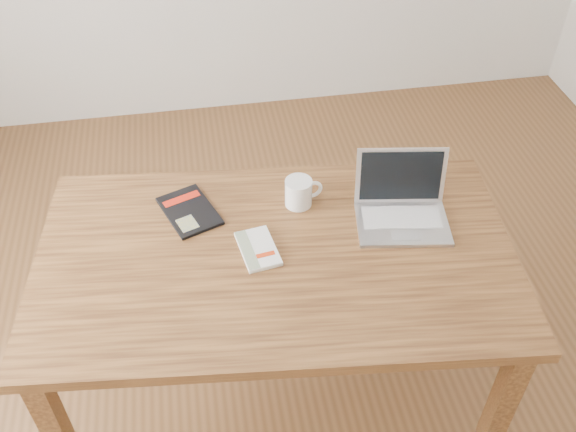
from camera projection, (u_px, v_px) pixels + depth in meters
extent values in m
plane|color=brown|center=(317.00, 369.00, 2.61)|extent=(4.00, 4.00, 0.00)
cube|color=brown|center=(276.00, 258.00, 2.06)|extent=(1.62, 1.03, 0.04)
cube|color=brown|center=(499.00, 410.00, 2.08)|extent=(0.07, 0.07, 0.71)
cube|color=brown|center=(97.00, 263.00, 2.55)|extent=(0.07, 0.07, 0.71)
cube|color=brown|center=(443.00, 246.00, 2.62)|extent=(0.07, 0.07, 0.71)
cube|color=silver|center=(258.00, 249.00, 2.05)|extent=(0.14, 0.20, 0.01)
cube|color=white|center=(258.00, 249.00, 2.05)|extent=(0.14, 0.19, 0.01)
cube|color=gray|center=(247.00, 250.00, 2.04)|extent=(0.06, 0.18, 0.00)
cube|color=red|center=(266.00, 254.00, 2.02)|extent=(0.06, 0.03, 0.00)
cube|color=black|center=(189.00, 211.00, 2.19)|extent=(0.23, 0.27, 0.01)
cube|color=red|center=(182.00, 199.00, 2.22)|extent=(0.13, 0.08, 0.00)
cube|color=#81865B|center=(187.00, 223.00, 2.13)|extent=(0.08, 0.09, 0.00)
cube|color=silver|center=(402.00, 224.00, 2.14)|extent=(0.33, 0.26, 0.01)
cube|color=silver|center=(402.00, 217.00, 2.15)|extent=(0.27, 0.15, 0.00)
cube|color=#BCBCC1|center=(406.00, 235.00, 2.09)|extent=(0.10, 0.06, 0.00)
cube|color=silver|center=(401.00, 175.00, 2.16)|extent=(0.31, 0.09, 0.20)
cube|color=black|center=(401.00, 176.00, 2.15)|extent=(0.28, 0.08, 0.17)
cylinder|color=white|center=(298.00, 192.00, 2.19)|extent=(0.09, 0.09, 0.10)
cylinder|color=black|center=(299.00, 182.00, 2.16)|extent=(0.08, 0.08, 0.01)
torus|color=white|center=(313.00, 189.00, 2.20)|extent=(0.07, 0.02, 0.07)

